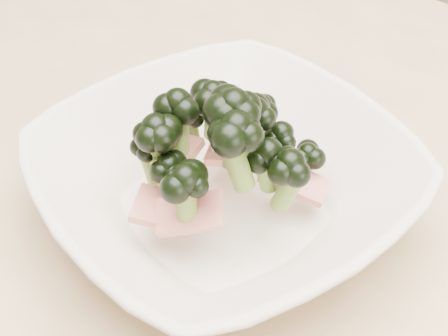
% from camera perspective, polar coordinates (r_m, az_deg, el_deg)
% --- Properties ---
extents(dining_table, '(1.20, 0.80, 0.75)m').
position_cam_1_polar(dining_table, '(0.61, 8.56, -9.93)').
color(dining_table, tan).
rests_on(dining_table, ground).
extents(broccoli_dish, '(0.35, 0.35, 0.14)m').
position_cam_1_polar(broccoli_dish, '(0.49, -0.01, -0.76)').
color(broccoli_dish, beige).
rests_on(broccoli_dish, dining_table).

